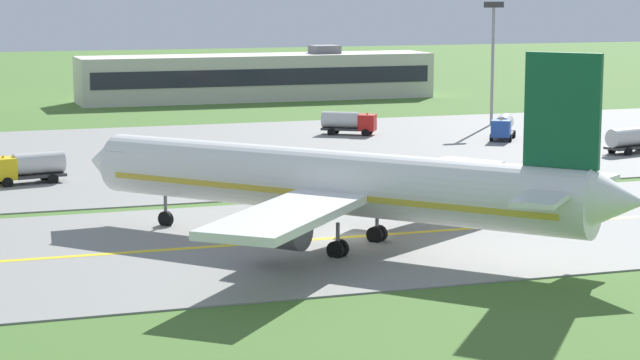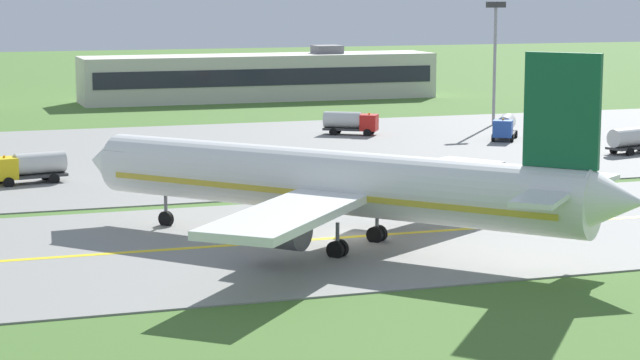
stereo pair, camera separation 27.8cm
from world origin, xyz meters
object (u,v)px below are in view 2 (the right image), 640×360
service_truck_baggage (634,139)px  service_truck_fuel (29,166)px  service_truck_catering (351,122)px  service_truck_pushback (505,126)px  apron_light_mast (495,47)px  airplane_lead (337,183)px

service_truck_baggage → service_truck_fuel: (-58.52, -0.02, 0.00)m
service_truck_baggage → service_truck_catering: (-21.36, 23.41, 0.00)m
service_truck_fuel → service_truck_pushback: same height
service_truck_baggage → apron_light_mast: 28.42m
airplane_lead → service_truck_fuel: airplane_lead is taller
service_truck_baggage → service_truck_catering: same height
service_truck_baggage → service_truck_fuel: size_ratio=1.00×
service_truck_catering → service_truck_baggage: bearing=-47.6°
apron_light_mast → airplane_lead: bearing=-124.5°
airplane_lead → service_truck_pushback: size_ratio=5.28×
service_truck_fuel → service_truck_pushback: (51.45, 14.03, 0.00)m
service_truck_catering → service_truck_pushback: 17.10m
service_truck_fuel → apron_light_mast: 63.47m
airplane_lead → apron_light_mast: (40.69, 59.09, 5.19)m
airplane_lead → apron_light_mast: apron_light_mast is taller
service_truck_pushback → airplane_lead: bearing=-127.7°
service_truck_catering → apron_light_mast: (19.61, 3.87, 7.79)m
service_truck_baggage → service_truck_pushback: (-7.07, 14.01, 0.00)m
airplane_lead → service_truck_fuel: (-16.08, 31.80, -2.60)m
airplane_lead → service_truck_pushback: (35.37, 45.83, -2.60)m
service_truck_catering → apron_light_mast: 21.45m
airplane_lead → service_truck_baggage: size_ratio=5.13×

